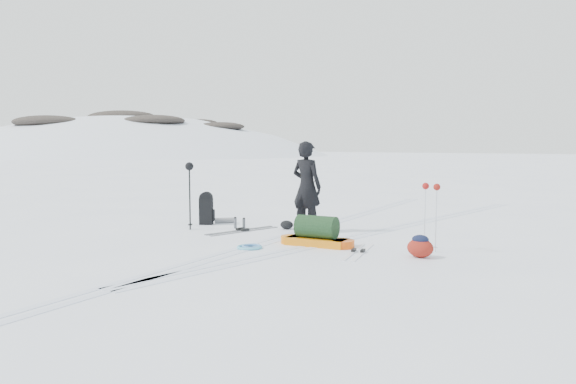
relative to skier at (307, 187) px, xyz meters
name	(u,v)px	position (x,y,z in m)	size (l,w,h in m)	color
ground	(286,237)	(-0.01, -0.83, -1.00)	(200.00, 200.00, 0.00)	white
ski_tracks	(331,233)	(0.60, 0.05, -0.99)	(3.38, 17.97, 0.01)	silver
skier	(307,187)	(0.00, 0.00, 0.00)	(0.73, 0.48, 2.00)	black
pulk_sled	(317,234)	(1.06, -1.36, -0.78)	(1.54, 0.61, 0.58)	orange
expedition_rucksack	(209,209)	(-2.54, -0.36, -0.63)	(0.62, 0.82, 0.79)	black
ski_poles_black	(189,174)	(-2.36, -1.21, 0.25)	(0.19, 0.19, 1.53)	black
ski_poles_silver	(431,194)	(3.05, -0.70, 0.04)	(0.37, 0.24, 1.24)	silver
touring_skis_grey	(242,230)	(-1.21, -0.75, -0.98)	(0.71, 1.87, 0.07)	#9C9EA4
touring_skis_white	(358,252)	(2.03, -1.54, -0.98)	(0.63, 1.66, 0.06)	white
rope_coil	(250,247)	(0.17, -2.29, -0.97)	(0.48, 0.48, 0.06)	#56B6D2
small_daypack	(420,246)	(3.11, -1.35, -0.81)	(0.57, 0.55, 0.39)	maroon
thermos_pair	(239,223)	(-1.53, -0.45, -0.87)	(0.23, 0.19, 0.26)	slate
stuff_sack	(287,225)	(-0.55, 0.04, -0.90)	(0.37, 0.31, 0.20)	black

